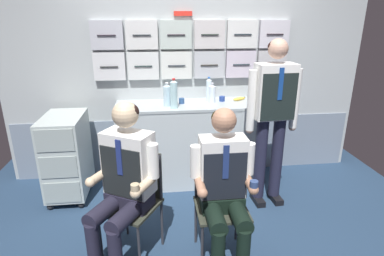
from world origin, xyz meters
name	(u,v)px	position (x,y,z in m)	size (l,w,h in m)	color
ground	(203,240)	(0.00, 0.00, -0.02)	(4.80, 4.80, 0.04)	#22364F
galley_bulkhead	(187,87)	(0.01, 1.37, 1.09)	(4.20, 0.14, 2.15)	#A6AEB0
galley_counter	(187,144)	(-0.03, 1.09, 0.48)	(1.59, 0.53, 0.96)	#B0BBBF
service_trolley	(67,154)	(-1.33, 0.91, 0.49)	(0.40, 0.65, 0.91)	black
folding_chair_left	(136,191)	(-0.56, -0.01, 0.53)	(0.55, 0.55, 0.85)	#2D2D33
crew_member_left	(123,178)	(-0.63, -0.15, 0.72)	(0.61, 0.70, 1.30)	black
folding_chair_right	(219,193)	(0.11, -0.12, 0.53)	(0.40, 0.41, 0.85)	#2D2D33
crew_member_right	(224,185)	(0.11, -0.28, 0.70)	(0.49, 0.60, 1.26)	black
crew_member_standing	(273,110)	(0.77, 0.56, 1.01)	(0.53, 0.28, 1.69)	black
water_bottle_blue_cap	(212,93)	(0.26, 1.12, 1.06)	(0.08, 0.08, 0.22)	silver
water_bottle_clear	(167,95)	(-0.25, 1.02, 1.08)	(0.08, 0.08, 0.26)	silver
water_bottle_tall	(209,89)	(0.24, 1.21, 1.09)	(0.06, 0.06, 0.28)	silver
sparkling_bottle_green	(174,94)	(-0.18, 0.92, 1.11)	(0.08, 0.08, 0.32)	#ABD6DD
coffee_cup_white	(222,99)	(0.39, 1.17, 0.99)	(0.07, 0.07, 0.06)	navy
paper_cup_blue	(182,101)	(-0.08, 1.12, 0.99)	(0.06, 0.06, 0.06)	navy
snack_banana	(239,99)	(0.59, 1.17, 0.98)	(0.17, 0.10, 0.04)	yellow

